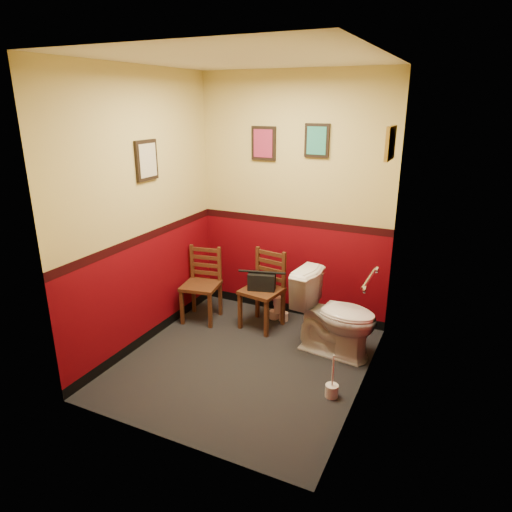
{
  "coord_description": "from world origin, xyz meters",
  "views": [
    {
      "loc": [
        1.74,
        -3.42,
        2.39
      ],
      "look_at": [
        0.0,
        0.25,
        1.0
      ],
      "focal_mm": 32.0,
      "sensor_mm": 36.0,
      "label": 1
    }
  ],
  "objects": [
    {
      "name": "toilet_brush",
      "position": [
        0.91,
        -0.18,
        0.06
      ],
      "size": [
        0.11,
        0.11,
        0.4
      ],
      "color": "silver",
      "rests_on": "floor"
    },
    {
      "name": "toilet",
      "position": [
        0.72,
        0.53,
        0.41
      ],
      "size": [
        0.88,
        0.55,
        0.81
      ],
      "primitive_type": "imported",
      "rotation": [
        0.0,
        0.0,
        1.46
      ],
      "color": "white",
      "rests_on": "floor"
    },
    {
      "name": "framed_print_back_a",
      "position": [
        -0.35,
        1.18,
        1.95
      ],
      "size": [
        0.28,
        0.04,
        0.36
      ],
      "color": "black",
      "rests_on": "wall_back"
    },
    {
      "name": "wall_front",
      "position": [
        0.0,
        -1.2,
        1.35
      ],
      "size": [
        2.2,
        0.0,
        2.7
      ],
      "primitive_type": "cube",
      "rotation": [
        -1.57,
        0.0,
        0.0
      ],
      "color": "#59040B",
      "rests_on": "ground"
    },
    {
      "name": "wall_right",
      "position": [
        1.1,
        0.0,
        1.35
      ],
      "size": [
        0.0,
        2.4,
        2.7
      ],
      "primitive_type": "cube",
      "rotation": [
        1.57,
        0.0,
        -1.57
      ],
      "color": "#59040B",
      "rests_on": "ground"
    },
    {
      "name": "framed_print_back_b",
      "position": [
        0.25,
        1.18,
        2.0
      ],
      "size": [
        0.26,
        0.04,
        0.34
      ],
      "color": "black",
      "rests_on": "wall_back"
    },
    {
      "name": "chair_left",
      "position": [
        -0.86,
        0.63,
        0.42
      ],
      "size": [
        0.45,
        0.45,
        0.83
      ],
      "rotation": [
        0.0,
        0.0,
        0.18
      ],
      "color": "#4C2917",
      "rests_on": "floor"
    },
    {
      "name": "framed_print_left",
      "position": [
        -1.08,
        0.1,
        1.85
      ],
      "size": [
        0.04,
        0.3,
        0.38
      ],
      "color": "black",
      "rests_on": "wall_left"
    },
    {
      "name": "wall_back",
      "position": [
        0.0,
        1.2,
        1.35
      ],
      "size": [
        2.2,
        0.0,
        2.7
      ],
      "primitive_type": "cube",
      "rotation": [
        1.57,
        0.0,
        0.0
      ],
      "color": "#59040B",
      "rests_on": "ground"
    },
    {
      "name": "floor",
      "position": [
        0.0,
        0.0,
        0.0
      ],
      "size": [
        2.2,
        2.4,
        0.0
      ],
      "primitive_type": "cube",
      "color": "black",
      "rests_on": "ground"
    },
    {
      "name": "chair_right",
      "position": [
        -0.15,
        0.77,
        0.43
      ],
      "size": [
        0.45,
        0.45,
        0.85
      ],
      "rotation": [
        0.0,
        0.0,
        -0.15
      ],
      "color": "#4C2917",
      "rests_on": "floor"
    },
    {
      "name": "wall_left",
      "position": [
        -1.1,
        0.0,
        1.35
      ],
      "size": [
        0.0,
        2.4,
        2.7
      ],
      "primitive_type": "cube",
      "rotation": [
        1.57,
        0.0,
        1.57
      ],
      "color": "#59040B",
      "rests_on": "ground"
    },
    {
      "name": "tp_stack",
      "position": [
        -0.05,
        0.96,
        0.12
      ],
      "size": [
        0.22,
        0.14,
        0.29
      ],
      "color": "silver",
      "rests_on": "floor"
    },
    {
      "name": "grab_bar",
      "position": [
        1.07,
        0.25,
        0.95
      ],
      "size": [
        0.05,
        0.56,
        0.06
      ],
      "color": "silver",
      "rests_on": "wall_right"
    },
    {
      "name": "framed_print_right",
      "position": [
        1.08,
        0.6,
        2.05
      ],
      "size": [
        0.04,
        0.34,
        0.28
      ],
      "color": "olive",
      "rests_on": "wall_right"
    },
    {
      "name": "handbag",
      "position": [
        -0.16,
        0.73,
        0.54
      ],
      "size": [
        0.32,
        0.22,
        0.21
      ],
      "rotation": [
        0.0,
        0.0,
        0.27
      ],
      "color": "black",
      "rests_on": "chair_right"
    },
    {
      "name": "ceiling",
      "position": [
        0.0,
        0.0,
        2.7
      ],
      "size": [
        2.2,
        2.4,
        0.0
      ],
      "primitive_type": "cube",
      "rotation": [
        3.14,
        0.0,
        0.0
      ],
      "color": "silver",
      "rests_on": "ground"
    }
  ]
}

